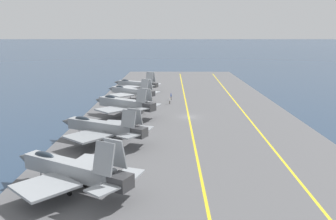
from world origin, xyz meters
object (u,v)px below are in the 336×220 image
parked_jet_fourth (131,91)px  crew_white_vest (170,100)px  parked_jet_nearest (71,169)px  crew_blue_vest (171,96)px  parked_jet_third (124,104)px  parked_jet_second (103,127)px  parked_jet_fifth (136,84)px

parked_jet_fourth → crew_white_vest: parked_jet_fourth is taller
parked_jet_nearest → crew_blue_vest: (55.48, -11.25, -1.49)m
parked_jet_fourth → crew_white_vest: 10.78m
parked_jet_third → parked_jet_fourth: 17.23m
parked_jet_second → parked_jet_third: parked_jet_third is taller
parked_jet_third → parked_jet_fifth: 34.40m
parked_jet_fourth → parked_jet_third: bearing=-178.8°
parked_jet_nearest → parked_jet_fourth: size_ratio=1.12×
crew_blue_vest → parked_jet_second: bearing=163.5°
parked_jet_fourth → parked_jet_fifth: 17.17m
crew_blue_vest → crew_white_vest: (-5.43, 0.32, -0.02)m
parked_jet_nearest → parked_jet_third: parked_jet_nearest is taller
parked_jet_second → parked_jet_fifth: bearing=-0.3°
crew_blue_vest → crew_white_vest: crew_blue_vest is taller
crew_blue_vest → crew_white_vest: 5.44m
parked_jet_fifth → crew_blue_vest: 18.66m
parked_jet_second → crew_white_vest: bearing=-18.6°
parked_jet_second → crew_blue_vest: size_ratio=9.21×
parked_jet_fourth → parked_jet_fifth: size_ratio=0.96×
parked_jet_second → crew_blue_vest: 39.08m
parked_jet_fourth → crew_white_vest: (-3.47, -10.07, -1.66)m
parked_jet_second → crew_blue_vest: parked_jet_second is taller
parked_jet_third → parked_jet_fifth: size_ratio=1.01×
parked_jet_second → crew_white_vest: 33.81m
parked_jet_nearest → parked_jet_second: 18.04m
crew_white_vest → parked_jet_third: bearing=144.8°
parked_jet_nearest → crew_blue_vest: bearing=-11.5°
parked_jet_fourth → crew_blue_vest: 10.70m
parked_jet_second → crew_blue_vest: (37.44, -11.08, -1.55)m
parked_jet_second → parked_jet_fourth: parked_jet_fourth is taller
crew_blue_vest → parked_jet_fourth: bearing=100.7°
parked_jet_second → parked_jet_fifth: (52.64, -0.31, -0.39)m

